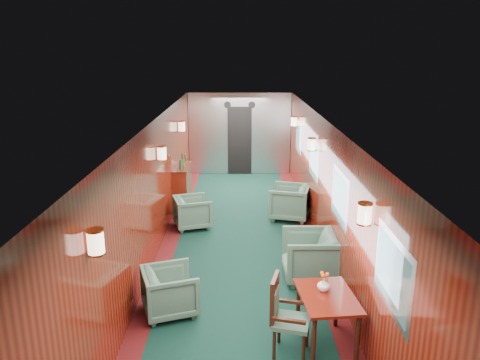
{
  "coord_description": "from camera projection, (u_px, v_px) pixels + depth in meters",
  "views": [
    {
      "loc": [
        -0.02,
        -7.67,
        3.59
      ],
      "look_at": [
        0.0,
        1.03,
        1.15
      ],
      "focal_mm": 35.0,
      "sensor_mm": 36.0,
      "label": 1
    }
  ],
  "objects": [
    {
      "name": "armchair_right_near",
      "position": [
        310.0,
        256.0,
        7.48
      ],
      "size": [
        0.87,
        0.84,
        0.79
      ],
      "primitive_type": "imported",
      "rotation": [
        0.0,
        0.0,
        -1.57
      ],
      "color": "#1B3F33",
      "rests_on": "ground"
    },
    {
      "name": "side_chair",
      "position": [
        284.0,
        312.0,
        5.61
      ],
      "size": [
        0.53,
        0.55,
        1.0
      ],
      "rotation": [
        0.0,
        0.0,
        -0.25
      ],
      "color": "#1B3F33",
      "rests_on": "ground"
    },
    {
      "name": "dining_table",
      "position": [
        327.0,
        304.0,
        5.72
      ],
      "size": [
        0.74,
        0.99,
        0.7
      ],
      "rotation": [
        0.0,
        0.0,
        0.1
      ],
      "color": "maroon",
      "rests_on": "ground"
    },
    {
      "name": "bulkhead",
      "position": [
        240.0,
        134.0,
        13.73
      ],
      "size": [
        2.98,
        0.17,
        2.39
      ],
      "color": "silver",
      "rests_on": "ground"
    },
    {
      "name": "armchair_left_near",
      "position": [
        170.0,
        291.0,
        6.52
      ],
      "size": [
        0.92,
        0.91,
        0.66
      ],
      "primitive_type": "imported",
      "rotation": [
        0.0,
        0.0,
        1.9
      ],
      "color": "#1B3F33",
      "rests_on": "ground"
    },
    {
      "name": "wall_sconces",
      "position": [
        240.0,
        153.0,
        8.42
      ],
      "size": [
        2.97,
        7.97,
        0.25
      ],
      "color": "#FFEAC6",
      "rests_on": "ground"
    },
    {
      "name": "armchair_left_far",
      "position": [
        193.0,
        212.0,
        9.7
      ],
      "size": [
        0.9,
        0.88,
        0.66
      ],
      "primitive_type": "imported",
      "rotation": [
        0.0,
        0.0,
        1.87
      ],
      "color": "#1B3F33",
      "rests_on": "ground"
    },
    {
      "name": "windows_right",
      "position": [
        325.0,
        175.0,
        8.21
      ],
      "size": [
        0.02,
        8.6,
        0.8
      ],
      "color": "#B8BBBF",
      "rests_on": "ground"
    },
    {
      "name": "armchair_right_far",
      "position": [
        289.0,
        202.0,
        10.18
      ],
      "size": [
        1.0,
        0.98,
        0.75
      ],
      "primitive_type": "imported",
      "rotation": [
        0.0,
        0.0,
        -1.82
      ],
      "color": "#1B3F33",
      "rests_on": "ground"
    },
    {
      "name": "flower_vase",
      "position": [
        324.0,
        285.0,
        5.78
      ],
      "size": [
        0.17,
        0.17,
        0.16
      ],
      "primitive_type": "imported",
      "rotation": [
        0.0,
        0.0,
        -0.1
      ],
      "color": "white",
      "rests_on": "dining_table"
    },
    {
      "name": "credenza",
      "position": [
        182.0,
        186.0,
        10.87
      ],
      "size": [
        0.35,
        1.12,
        1.28
      ],
      "color": "maroon",
      "rests_on": "ground"
    },
    {
      "name": "room",
      "position": [
        240.0,
        169.0,
        7.91
      ],
      "size": [
        12.0,
        12.1,
        2.4
      ],
      "color": "black",
      "rests_on": "ground"
    }
  ]
}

